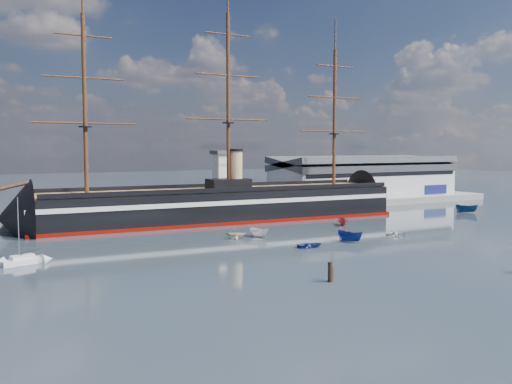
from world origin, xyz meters
TOP-DOWN VIEW (x-y plane):
  - ground at (0.00, 40.00)m, footprint 600.00×600.00m
  - quay at (10.00, 76.00)m, footprint 180.00×18.00m
  - warehouse at (58.00, 80.00)m, footprint 63.00×21.00m
  - quay_tower at (3.00, 73.00)m, footprint 5.00×5.00m
  - warship at (-5.47, 60.00)m, footprint 113.31×21.19m
  - sailboat at (-52.87, 29.27)m, footprint 6.76×3.60m
  - motorboat_a at (-8.14, 33.95)m, footprint 6.26×3.11m
  - motorboat_b at (-6.07, 19.42)m, footprint 1.56×3.10m
  - motorboat_c at (17.02, 39.16)m, footprint 5.51×3.94m
  - motorboat_d at (-13.03, 34.80)m, footprint 5.20×6.72m
  - motorboat_e at (17.05, 21.80)m, footprint 1.88×2.97m
  - motorboat_f at (62.87, 42.92)m, footprint 7.35×5.66m
  - motorboat_g at (4.17, 20.78)m, footprint 6.97×4.11m
  - piling_near_left at (-18.85, -3.40)m, footprint 0.64×0.64m

SIDE VIEW (x-z plane):
  - ground at x=0.00m, z-range 0.00..0.00m
  - quay at x=10.00m, z-range -1.00..1.00m
  - motorboat_a at x=-8.14m, z-range -1.20..1.20m
  - motorboat_b at x=-6.07m, z-range -0.69..0.69m
  - motorboat_c at x=17.02m, z-range -1.04..1.04m
  - motorboat_d at x=-13.03m, z-range -1.13..1.13m
  - motorboat_e at x=17.05m, z-range -0.65..0.65m
  - motorboat_f at x=62.87m, z-range -1.40..1.40m
  - motorboat_g at x=4.17m, z-range -1.31..1.31m
  - piling_near_left at x=-18.85m, z-range -1.71..1.71m
  - sailboat at x=-52.87m, z-range -4.53..5.85m
  - warship at x=-5.47m, z-range -22.93..31.01m
  - warehouse at x=58.00m, z-range 2.18..13.78m
  - quay_tower at x=3.00m, z-range 2.25..17.25m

